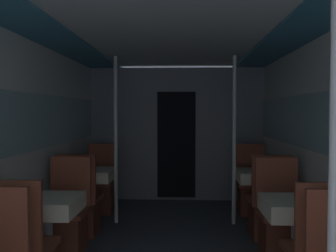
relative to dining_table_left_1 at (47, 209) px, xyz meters
name	(u,v)px	position (x,y,z in m)	size (l,w,h in m)	color
wall_left	(18,147)	(-0.36, 0.22, 0.54)	(0.05, 7.86, 2.22)	silver
wall_right	(329,148)	(2.58, 0.22, 0.54)	(0.05, 7.86, 2.22)	silver
ceiling_panel	(171,29)	(1.11, 0.22, 1.65)	(2.95, 7.86, 0.07)	silver
bulkhead_far	(176,134)	(1.11, 2.98, 0.50)	(2.89, 0.09, 2.22)	slate
dining_table_left_1	(47,209)	(0.00, 0.00, 0.00)	(0.57, 0.57, 0.72)	#4C4C51
chair_left_far_1	(66,225)	(0.00, 0.53, -0.31)	(0.44, 0.44, 1.00)	brown
dining_table_left_2	(92,177)	(0.00, 1.63, 0.00)	(0.57, 0.57, 0.72)	#4C4C51
chair_left_near_2	(81,210)	(0.00, 1.10, -0.31)	(0.44, 0.44, 1.00)	brown
chair_left_far_2	(101,192)	(0.00, 2.16, -0.31)	(0.44, 0.44, 1.00)	brown
support_pole_left_2	(116,140)	(0.33, 1.63, 0.50)	(0.05, 0.05, 2.22)	silver
support_pole_right_0	(334,197)	(1.89, -1.63, 0.50)	(0.05, 0.05, 2.22)	silver
dining_table_right_1	(296,212)	(2.22, 0.00, 0.00)	(0.57, 0.57, 0.72)	#4C4C51
chair_right_far_1	(280,227)	(2.22, 0.53, -0.31)	(0.44, 0.44, 1.00)	brown
dining_table_right_2	(259,178)	(2.22, 1.63, 0.00)	(0.57, 0.57, 0.72)	#4C4C51
chair_right_near_2	(268,212)	(2.22, 1.10, -0.31)	(0.44, 0.44, 1.00)	brown
chair_right_far_2	(251,193)	(2.22, 2.16, -0.31)	(0.44, 0.44, 1.00)	brown
support_pole_right_2	(234,140)	(1.89, 1.63, 0.50)	(0.05, 0.05, 2.22)	silver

